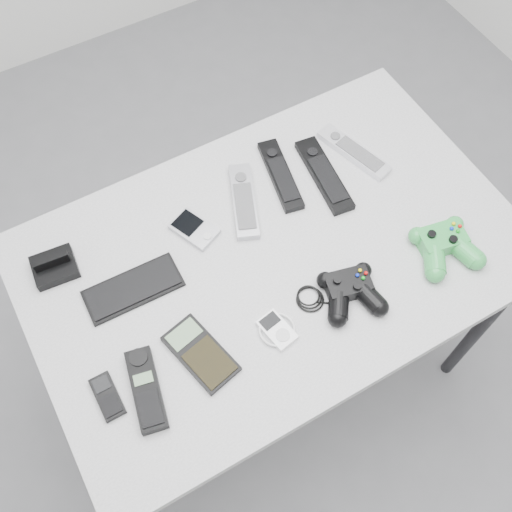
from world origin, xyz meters
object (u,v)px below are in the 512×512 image
remote_black_a (280,175)px  pda (194,229)px  mp3_player (277,330)px  desk (273,267)px  remote_silver_a (244,201)px  controller_green (445,244)px  remote_black_b (324,174)px  cordless_handset (146,389)px  pda_keyboard (133,288)px  calculator (201,353)px  remote_silver_b (354,152)px  controller_black (350,290)px  mobile_phone (107,396)px

remote_black_a → pda: bearing=-160.7°
mp3_player → desk: bearing=51.3°
pda → mp3_player: (0.04, -0.32, -0.00)m
remote_silver_a → controller_green: (0.34, -0.35, 0.01)m
remote_black_b → cordless_handset: 0.68m
controller_green → pda_keyboard: bearing=170.0°
cordless_handset → calculator: 0.14m
remote_black_a → controller_green: 0.44m
remote_silver_b → controller_black: controller_black is taller
remote_black_b → cordless_handset: bearing=-148.1°
mp3_player → pda: bearing=87.2°
remote_black_b → calculator: 0.56m
remote_black_a → controller_green: bearing=-47.3°
remote_black_b → controller_black: (-0.13, -0.31, 0.01)m
desk → controller_green: size_ratio=7.21×
mp3_player → controller_green: bearing=-11.9°
desk → pda_keyboard: (-0.33, 0.08, 0.07)m
remote_silver_a → desk: bearing=-69.6°
desk → mobile_phone: mobile_phone is taller
mp3_player → remote_silver_b: bearing=27.7°
mobile_phone → remote_black_b: bearing=20.2°
mp3_player → controller_green: 0.45m
mp3_player → controller_black: bearing=-11.3°
pda → controller_black: bearing=-78.3°
desk → mobile_phone: size_ratio=11.72×
remote_silver_a → remote_black_b: size_ratio=0.91×
remote_black_a → remote_silver_b: same height
pda_keyboard → mobile_phone: bearing=-124.3°
desk → mp3_player: mp3_player is taller
cordless_handset → pda: bearing=61.1°
mobile_phone → controller_black: size_ratio=0.41×
remote_black_a → cordless_handset: (-0.53, -0.34, 0.00)m
remote_silver_b → cordless_handset: cordless_handset is taller
pda_keyboard → mobile_phone: mobile_phone is taller
pda_keyboard → remote_silver_a: size_ratio=1.02×
pda → controller_green: 0.59m
pda → cordless_handset: (-0.26, -0.30, 0.01)m
remote_black_b → desk: bearing=-142.5°
remote_black_a → remote_silver_b: bearing=3.3°
remote_silver_a → remote_black_b: remote_silver_a is taller
pda_keyboard → controller_black: controller_black is taller
calculator → cordless_handset: bearing=174.0°
desk → calculator: size_ratio=6.81×
desk → mobile_phone: 0.50m
calculator → controller_green: bearing=-17.5°
mobile_phone → cordless_handset: size_ratio=0.56×
pda_keyboard → mp3_player: mp3_player is taller
pda_keyboard → mobile_phone: size_ratio=2.23×
cordless_handset → pda_keyboard: bearing=84.9°
desk → pda: size_ratio=10.64×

